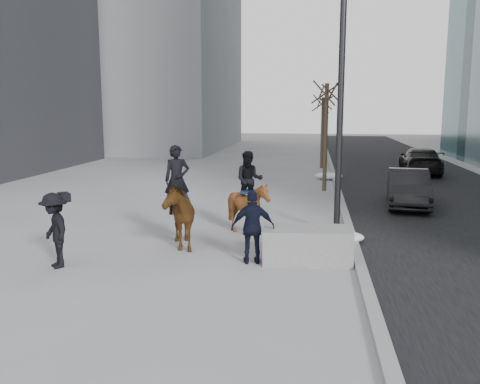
# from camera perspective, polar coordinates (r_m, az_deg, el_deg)

# --- Properties ---
(ground) EXTENTS (120.00, 120.00, 0.00)m
(ground) POSITION_cam_1_polar(r_m,az_deg,el_deg) (12.40, -0.79, -7.77)
(ground) COLOR gray
(ground) RESTS_ON ground
(road) EXTENTS (8.00, 90.00, 0.01)m
(road) POSITION_cam_1_polar(r_m,az_deg,el_deg) (22.60, 21.21, -0.49)
(road) COLOR black
(road) RESTS_ON ground
(curb) EXTENTS (0.25, 90.00, 0.12)m
(curb) POSITION_cam_1_polar(r_m,az_deg,el_deg) (22.03, 11.04, -0.12)
(curb) COLOR gray
(curb) RESTS_ON ground
(planter) EXTENTS (2.15, 1.16, 0.84)m
(planter) POSITION_cam_1_polar(r_m,az_deg,el_deg) (12.33, 7.52, -5.94)
(planter) COLOR gray
(planter) RESTS_ON ground
(car_near) EXTENTS (1.93, 4.30, 1.37)m
(car_near) POSITION_cam_1_polar(r_m,az_deg,el_deg) (20.03, 18.36, 0.43)
(car_near) COLOR black
(car_near) RESTS_ON ground
(car_far) EXTENTS (2.51, 5.20, 1.46)m
(car_far) POSITION_cam_1_polar(r_m,az_deg,el_deg) (30.05, 19.60, 3.34)
(car_far) COLOR black
(car_far) RESTS_ON ground
(tree_near) EXTENTS (1.20, 1.20, 5.22)m
(tree_near) POSITION_cam_1_polar(r_m,az_deg,el_deg) (22.72, 9.61, 6.69)
(tree_near) COLOR #34291F
(tree_near) RESTS_ON ground
(tree_far) EXTENTS (1.20, 1.20, 4.72)m
(tree_far) POSITION_cam_1_polar(r_m,az_deg,el_deg) (31.18, 9.23, 6.98)
(tree_far) COLOR #392C21
(tree_far) RESTS_ON ground
(mounted_left) EXTENTS (1.68, 2.29, 2.69)m
(mounted_left) POSITION_cam_1_polar(r_m,az_deg,el_deg) (13.59, -7.16, -1.93)
(mounted_left) COLOR #4A280E
(mounted_left) RESTS_ON ground
(mounted_right) EXTENTS (1.40, 1.55, 2.43)m
(mounted_right) POSITION_cam_1_polar(r_m,az_deg,el_deg) (14.69, 0.97, -1.10)
(mounted_right) COLOR #531E10
(mounted_right) RESTS_ON ground
(feeder) EXTENTS (1.09, 0.96, 1.75)m
(feeder) POSITION_cam_1_polar(r_m,az_deg,el_deg) (12.03, 1.46, -3.98)
(feeder) COLOR black
(feeder) RESTS_ON ground
(camera_crew) EXTENTS (1.25, 1.28, 1.75)m
(camera_crew) POSITION_cam_1_polar(r_m,az_deg,el_deg) (12.48, -20.08, -4.03)
(camera_crew) COLOR black
(camera_crew) RESTS_ON ground
(lamppost) EXTENTS (0.25, 1.27, 9.09)m
(lamppost) POSITION_cam_1_polar(r_m,az_deg,el_deg) (15.03, 11.35, 14.34)
(lamppost) COLOR black
(lamppost) RESTS_ON ground
(snow_piles) EXTENTS (1.42, 13.20, 0.36)m
(snow_piles) POSITION_cam_1_polar(r_m,az_deg,el_deg) (21.75, 10.29, 0.08)
(snow_piles) COLOR white
(snow_piles) RESTS_ON ground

